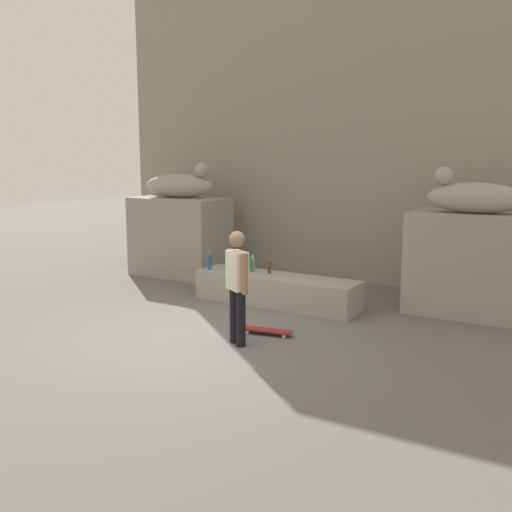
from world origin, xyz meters
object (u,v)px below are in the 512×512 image
object	(u,v)px
skateboard	(267,330)
bottle_blue	(210,262)
bottle_green	(252,265)
bottle_clear	(253,263)
statue_reclining_right	(474,196)
skater	(237,283)
bottle_brown	(269,267)
statue_reclining_left	(180,185)

from	to	relation	value
skateboard	bottle_blue	size ratio (longest dim) A/B	2.49
bottle_green	bottle_clear	bearing A→B (deg)	115.97
statue_reclining_right	skater	world-z (taller)	statue_reclining_right
bottle_green	bottle_blue	bearing A→B (deg)	-164.06
skater	bottle_clear	world-z (taller)	skater
skater	bottle_clear	xyz separation A→B (m)	(-1.31, 2.55, -0.27)
skateboard	bottle_brown	size ratio (longest dim) A/B	3.08
skateboard	bottle_clear	size ratio (longest dim) A/B	2.86
bottle_clear	statue_reclining_left	bearing A→B (deg)	158.95
bottle_blue	statue_reclining_right	bearing A→B (deg)	16.60
skateboard	skater	bearing A→B (deg)	-111.87
statue_reclining_right	bottle_blue	xyz separation A→B (m)	(-4.51, -1.35, -1.35)
skater	statue_reclining_right	bearing A→B (deg)	84.00
bottle_green	bottle_blue	distance (m)	0.84
bottle_green	statue_reclining_left	bearing A→B (deg)	156.16
statue_reclining_left	statue_reclining_right	distance (m)	6.25
statue_reclining_left	bottle_brown	distance (m)	3.39
bottle_clear	bottle_blue	bearing A→B (deg)	-150.39
skateboard	bottle_green	bearing A→B (deg)	117.57
skateboard	bottle_blue	world-z (taller)	bottle_blue
statue_reclining_right	bottle_clear	bearing A→B (deg)	6.40
skater	bottle_green	xyz separation A→B (m)	(-1.22, 2.37, -0.26)
bottle_green	bottle_brown	size ratio (longest dim) A/B	1.09
skateboard	bottle_brown	world-z (taller)	bottle_brown
skater	bottle_brown	world-z (taller)	skater
skateboard	bottle_green	xyz separation A→B (m)	(-1.35, 1.75, 0.59)
statue_reclining_left	bottle_blue	distance (m)	2.59
statue_reclining_right	bottle_blue	bearing A→B (deg)	9.15
bottle_clear	bottle_green	bearing A→B (deg)	-64.03
bottle_brown	statue_reclining_left	bearing A→B (deg)	159.52
statue_reclining_left	bottle_blue	size ratio (longest dim) A/B	5.11
statue_reclining_left	skater	distance (m)	5.26
bottle_brown	bottle_clear	distance (m)	0.46
skater	bottle_brown	size ratio (longest dim) A/B	6.24
statue_reclining_right	bottle_brown	world-z (taller)	statue_reclining_right
bottle_green	bottle_brown	distance (m)	0.36
statue_reclining_right	bottle_green	bearing A→B (deg)	9.29
bottle_green	skater	bearing A→B (deg)	-62.81
skateboard	bottle_blue	bearing A→B (deg)	134.82
bottle_green	bottle_brown	world-z (taller)	bottle_green
skateboard	bottle_blue	distance (m)	2.71
bottle_green	bottle_brown	xyz separation A→B (m)	(0.35, 0.04, -0.01)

